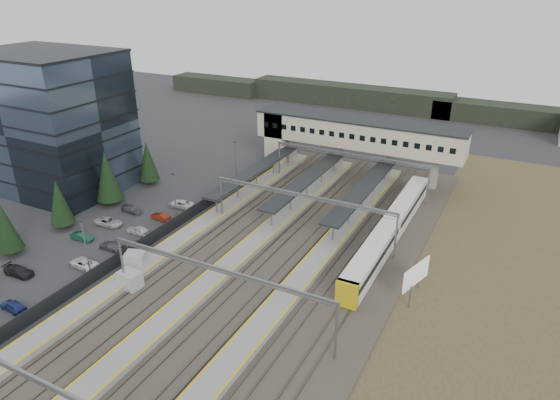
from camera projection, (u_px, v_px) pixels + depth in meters
The scene contains 16 objects.
ground at pixel (178, 262), 68.13m from camera, with size 220.00×220.00×0.00m, color #2B2B2D.
office_building at pixel (51, 122), 87.78m from camera, with size 24.30×18.30×24.30m.
conifer_row at pixel (37, 209), 72.15m from camera, with size 4.42×49.82×9.50m.
car_park at pixel (62, 263), 66.76m from camera, with size 10.70×44.61×1.29m.
lampposts at pixel (136, 218), 70.68m from camera, with size 0.50×53.25×8.07m.
fence at pixel (164, 230), 74.47m from camera, with size 0.08×90.00×2.00m.
relay_cabin_near at pixel (130, 280), 62.05m from camera, with size 2.91×2.22×2.32m.
relay_cabin_far at pixel (136, 261), 66.23m from camera, with size 3.23×3.00×2.37m.
rail_corridor at pixel (256, 260), 68.18m from camera, with size 34.00×90.00×0.92m.
canopies at pixel (307, 179), 85.47m from camera, with size 23.10×30.00×3.28m.
footbridge at pixel (343, 134), 95.67m from camera, with size 40.40×6.40×11.20m.
gantries at pixel (265, 233), 63.09m from camera, with size 28.40×62.28×7.17m.
train at pixel (390, 230), 72.50m from camera, with size 2.67×37.10×3.36m.
billboard at pixel (416, 275), 59.42m from camera, with size 1.78×5.43×4.72m.
scrub_east at pixel (545, 341), 53.45m from camera, with size 34.00×120.00×0.06m.
treeline_far at pixel (467, 111), 131.76m from camera, with size 170.00×19.00×7.00m.
Camera 1 is at (39.09, -45.71, 35.91)m, focal length 32.00 mm.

